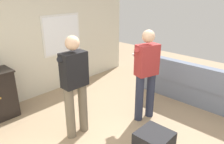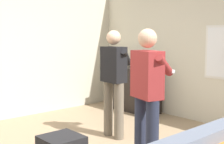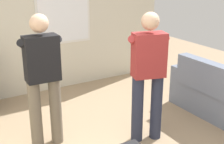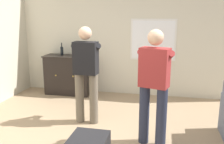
{
  "view_description": "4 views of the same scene",
  "coord_description": "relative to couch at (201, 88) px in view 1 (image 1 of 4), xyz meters",
  "views": [
    {
      "loc": [
        -2.35,
        -1.74,
        2.31
      ],
      "look_at": [
        0.01,
        0.47,
        1.08
      ],
      "focal_mm": 35.0,
      "sensor_mm": 36.0,
      "label": 1
    },
    {
      "loc": [
        3.1,
        -2.4,
        1.61
      ],
      "look_at": [
        0.02,
        0.36,
        1.12
      ],
      "focal_mm": 50.0,
      "sensor_mm": 36.0,
      "label": 2
    },
    {
      "loc": [
        -1.56,
        -2.63,
        2.19
      ],
      "look_at": [
        0.2,
        0.32,
        1.02
      ],
      "focal_mm": 50.0,
      "sensor_mm": 36.0,
      "label": 3
    },
    {
      "loc": [
        0.84,
        -3.13,
        1.87
      ],
      "look_at": [
        0.05,
        0.52,
        1.01
      ],
      "focal_mm": 40.0,
      "sensor_mm": 36.0,
      "label": 4
    }
  ],
  "objects": [
    {
      "name": "wall_back_with_window",
      "position": [
        -1.98,
        2.92,
        1.05
      ],
      "size": [
        5.2,
        0.15,
        2.8
      ],
      "color": "beige",
      "rests_on": "ground"
    },
    {
      "name": "person_standing_left",
      "position": [
        -2.45,
        1.1,
        0.59
      ],
      "size": [
        0.56,
        0.48,
        1.68
      ],
      "color": "#6B6051",
      "rests_on": "ground"
    },
    {
      "name": "person_standing_right",
      "position": [
        -1.28,
        0.56,
        0.59
      ],
      "size": [
        0.54,
        0.52,
        1.68
      ],
      "color": "#282D42",
      "rests_on": "ground"
    },
    {
      "name": "couch",
      "position": [
        0.0,
        0.0,
        0.0
      ],
      "size": [
        0.57,
        2.63,
        0.88
      ],
      "color": "slate",
      "rests_on": "ground"
    },
    {
      "name": "ground",
      "position": [
        -1.99,
        0.27,
        -0.34
      ],
      "size": [
        10.4,
        10.4,
        0.0
      ],
      "primitive_type": "plane",
      "color": "#9E8466"
    },
    {
      "name": "ottoman",
      "position": [
        -2.03,
        -0.15,
        -0.15
      ],
      "size": [
        0.46,
        0.46,
        0.39
      ],
      "primitive_type": "cube",
      "color": "black",
      "rests_on": "ground"
    }
  ]
}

